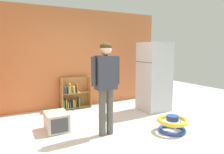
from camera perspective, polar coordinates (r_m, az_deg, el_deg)
name	(u,v)px	position (r m, az deg, el deg)	size (l,w,h in m)	color
ground_plane	(115,136)	(3.98, 0.83, -16.01)	(12.00, 12.00, 0.00)	silver
back_wall	(75,59)	(5.81, -10.19, 5.07)	(5.20, 0.06, 2.70)	#C87040
refrigerator	(154,77)	(5.49, 11.58, 0.08)	(0.73, 0.68, 1.78)	#B7BABF
bookshelf	(74,95)	(5.72, -10.59, -4.92)	(0.80, 0.28, 0.85)	#AF793F
standing_person	(106,80)	(3.76, -1.70, -0.85)	(0.57, 0.22, 1.72)	#51534E
baby_walker	(172,124)	(4.28, 16.39, -12.31)	(0.60, 0.60, 0.32)	blue
pet_carrier	(57,121)	(4.31, -15.13, -11.80)	(0.42, 0.55, 0.36)	beige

